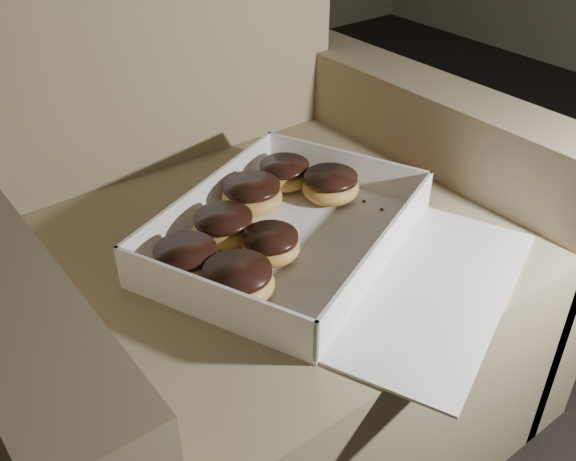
{
  "coord_description": "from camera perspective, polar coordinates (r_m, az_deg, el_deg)",
  "views": [
    {
      "loc": [
        -0.89,
        -0.5,
        1.09
      ],
      "look_at": [
        -0.36,
        0.19,
        0.5
      ],
      "focal_mm": 40.0,
      "sensor_mm": 36.0,
      "label": 1
    }
  ],
  "objects": [
    {
      "name": "floor",
      "position": [
        1.49,
        16.22,
        -14.52
      ],
      "size": [
        4.5,
        4.5,
        0.0
      ],
      "primitive_type": "plane",
      "color": "black",
      "rests_on": "ground"
    },
    {
      "name": "armchair",
      "position": [
        1.23,
        -3.96,
        -3.94
      ],
      "size": [
        1.0,
        0.85,
        1.05
      ],
      "color": "#8C7F59",
      "rests_on": "floor"
    },
    {
      "name": "bakery_box",
      "position": [
        1.05,
        2.37,
        -1.21
      ],
      "size": [
        0.61,
        0.66,
        0.08
      ],
      "rotation": [
        0.0,
        0.0,
        0.41
      ],
      "color": "white",
      "rests_on": "armchair"
    },
    {
      "name": "donut_a",
      "position": [
        0.99,
        -9.03,
        -2.69
      ],
      "size": [
        0.1,
        0.1,
        0.05
      ],
      "color": "gold",
      "rests_on": "bakery_box"
    },
    {
      "name": "donut_b",
      "position": [
        1.01,
        -1.56,
        -1.37
      ],
      "size": [
        0.09,
        0.09,
        0.05
      ],
      "color": "gold",
      "rests_on": "bakery_box"
    },
    {
      "name": "donut_c",
      "position": [
        1.14,
        -3.23,
        3.1
      ],
      "size": [
        0.11,
        0.11,
        0.05
      ],
      "color": "gold",
      "rests_on": "bakery_box"
    },
    {
      "name": "donut_d",
      "position": [
        1.17,
        3.8,
        3.94
      ],
      "size": [
        0.1,
        0.1,
        0.05
      ],
      "color": "gold",
      "rests_on": "bakery_box"
    },
    {
      "name": "donut_e",
      "position": [
        1.06,
        -5.73,
        0.27
      ],
      "size": [
        0.1,
        0.1,
        0.05
      ],
      "color": "gold",
      "rests_on": "bakery_box"
    },
    {
      "name": "donut_f",
      "position": [
        1.21,
        -0.31,
        5.03
      ],
      "size": [
        0.1,
        0.1,
        0.05
      ],
      "color": "gold",
      "rests_on": "bakery_box"
    },
    {
      "name": "donut_g",
      "position": [
        0.94,
        -4.48,
        -4.6
      ],
      "size": [
        0.11,
        0.11,
        0.05
      ],
      "color": "gold",
      "rests_on": "bakery_box"
    },
    {
      "name": "crumb_a",
      "position": [
        1.16,
        8.32,
        1.87
      ],
      "size": [
        0.01,
        0.01,
        0.0
      ],
      "primitive_type": "ellipsoid",
      "color": "black",
      "rests_on": "bakery_box"
    },
    {
      "name": "crumb_b",
      "position": [
        0.92,
        -5.01,
        -7.48
      ],
      "size": [
        0.01,
        0.01,
        0.0
      ],
      "primitive_type": "ellipsoid",
      "color": "black",
      "rests_on": "bakery_box"
    },
    {
      "name": "crumb_c",
      "position": [
        1.18,
        6.76,
        2.61
      ],
      "size": [
        0.01,
        0.01,
        0.0
      ],
      "primitive_type": "ellipsoid",
      "color": "black",
      "rests_on": "bakery_box"
    }
  ]
}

